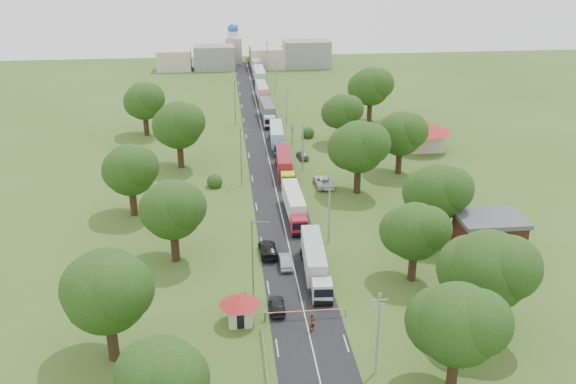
{
  "coord_description": "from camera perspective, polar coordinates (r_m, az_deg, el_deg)",
  "views": [
    {
      "loc": [
        -8.22,
        -84.48,
        40.2
      ],
      "look_at": [
        1.12,
        4.27,
        3.0
      ],
      "focal_mm": 40.0,
      "sensor_mm": 36.0,
      "label": 1
    }
  ],
  "objects": [
    {
      "name": "pedestrian_booth",
      "position": [
        73.84,
        -3.81,
        -9.59
      ],
      "size": [
        1.1,
        1.06,
        1.79
      ],
      "primitive_type": "imported",
      "rotation": [
        0.0,
        0.0,
        -0.63
      ],
      "color": "gray",
      "rests_on": "ground"
    },
    {
      "name": "house_cream",
      "position": [
        126.11,
        11.96,
        5.28
      ],
      "size": [
        10.08,
        10.08,
        5.8
      ],
      "color": "#BCAF9C",
      "rests_on": "ground"
    },
    {
      "name": "car_lane_mid",
      "position": [
        81.98,
        -0.21,
        -6.16
      ],
      "size": [
        1.56,
        4.42,
        1.45
      ],
      "primitive_type": "imported",
      "rotation": [
        0.0,
        0.0,
        3.14
      ],
      "color": "gray",
      "rests_on": "ground"
    },
    {
      "name": "guard_rail",
      "position": [
        63.84,
        -1.85,
        -16.42
      ],
      "size": [
        0.1,
        17.0,
        1.7
      ],
      "primitive_type": null,
      "color": "slate",
      "rests_on": "ground"
    },
    {
      "name": "distant_town",
      "position": [
        198.12,
        -3.4,
        11.91
      ],
      "size": [
        52.0,
        8.0,
        8.0
      ],
      "color": "gray",
      "rests_on": "ground"
    },
    {
      "name": "house_brick",
      "position": [
        88.52,
        17.42,
        -3.59
      ],
      "size": [
        8.6,
        6.6,
        5.2
      ],
      "color": "maroon",
      "rests_on": "ground"
    },
    {
      "name": "tree_12",
      "position": [
        114.59,
        -9.71,
        5.9
      ],
      "size": [
        9.6,
        9.6,
        12.05
      ],
      "color": "#382616",
      "rests_on": "ground"
    },
    {
      "name": "truck_2",
      "position": [
        110.89,
        -0.33,
        2.47
      ],
      "size": [
        2.84,
        13.62,
        3.76
      ],
      "color": "yellow",
      "rests_on": "ground"
    },
    {
      "name": "tree_11",
      "position": [
        96.51,
        -13.86,
        1.96
      ],
      "size": [
        8.8,
        8.8,
        11.07
      ],
      "color": "#382616",
      "rests_on": "ground"
    },
    {
      "name": "pole_4",
      "position": [
        165.91,
        -1.14,
        10.26
      ],
      "size": [
        1.6,
        0.24,
        9.0
      ],
      "color": "gray",
      "rests_on": "ground"
    },
    {
      "name": "pole_3",
      "position": [
        138.81,
        -0.14,
        7.8
      ],
      "size": [
        1.6,
        0.24,
        9.0
      ],
      "color": "gray",
      "rests_on": "ground"
    },
    {
      "name": "truck_6",
      "position": [
        176.6,
        -2.53,
        10.19
      ],
      "size": [
        2.68,
        15.11,
        4.19
      ],
      "color": "#296E29",
      "rests_on": "ground"
    },
    {
      "name": "tree_8",
      "position": [
        54.59,
        -11.23,
        -15.88
      ],
      "size": [
        8.0,
        8.0,
        10.1
      ],
      "color": "#382616",
      "rests_on": "ground"
    },
    {
      "name": "tree_10",
      "position": [
        81.88,
        -10.25,
        -1.5
      ],
      "size": [
        8.8,
        8.8,
        11.07
      ],
      "color": "#382616",
      "rests_on": "ground"
    },
    {
      "name": "truck_1",
      "position": [
        94.72,
        0.57,
        -1.17
      ],
      "size": [
        2.49,
        13.48,
        3.73
      ],
      "color": "#B21429",
      "rests_on": "ground"
    },
    {
      "name": "pole_0",
      "position": [
        62.44,
        7.97,
        -12.29
      ],
      "size": [
        1.6,
        0.24,
        9.0
      ],
      "color": "gray",
      "rests_on": "ground"
    },
    {
      "name": "pole_1",
      "position": [
        86.33,
        3.68,
        -1.71
      ],
      "size": [
        1.6,
        0.24,
        9.0
      ],
      "color": "gray",
      "rests_on": "ground"
    },
    {
      "name": "truck_3",
      "position": [
        125.74,
        -0.99,
        4.94
      ],
      "size": [
        2.89,
        13.7,
        3.79
      ],
      "color": "#195F9A",
      "rests_on": "ground"
    },
    {
      "name": "car_lane_front",
      "position": [
        73.13,
        -0.98,
        -10.04
      ],
      "size": [
        1.74,
        4.28,
        1.45
      ],
      "primitive_type": "imported",
      "rotation": [
        0.0,
        0.0,
        3.14
      ],
      "color": "black",
      "rests_on": "ground"
    },
    {
      "name": "tree_7",
      "position": [
        142.18,
        7.34,
        9.29
      ],
      "size": [
        9.6,
        9.6,
        12.05
      ],
      "color": "#382616",
      "rests_on": "ground"
    },
    {
      "name": "tree_1",
      "position": [
        68.71,
        17.34,
        -6.59
      ],
      "size": [
        9.6,
        9.6,
        12.05
      ],
      "color": "#382616",
      "rests_on": "ground"
    },
    {
      "name": "truck_5",
      "position": [
        160.01,
        -2.31,
        8.84
      ],
      "size": [
        2.62,
        14.31,
        3.97
      ],
      "color": "red",
      "rests_on": "ground"
    },
    {
      "name": "road",
      "position": [
        112.25,
        -1.41,
        1.64
      ],
      "size": [
        8.0,
        200.0,
        0.04
      ],
      "primitive_type": "cube",
      "color": "black",
      "rests_on": "ground"
    },
    {
      "name": "lamp_1",
      "position": [
        105.39,
        -4.12,
        3.37
      ],
      "size": [
        2.03,
        0.22,
        10.0
      ],
      "color": "slate",
      "rests_on": "ground"
    },
    {
      "name": "church",
      "position": [
        205.5,
        -4.87,
        12.8
      ],
      "size": [
        5.0,
        5.0,
        12.3
      ],
      "color": "#BCAF9C",
      "rests_on": "ground"
    },
    {
      "name": "car_verge_far",
      "position": [
        119.49,
        1.3,
        3.33
      ],
      "size": [
        2.16,
        4.38,
        1.43
      ],
      "primitive_type": "imported",
      "rotation": [
        0.0,
        0.0,
        3.26
      ],
      "color": "slate",
      "rests_on": "ground"
    },
    {
      "name": "info_sign",
      "position": [
        125.86,
        0.38,
        5.44
      ],
      "size": [
        0.12,
        3.1,
        4.1
      ],
      "color": "slate",
      "rests_on": "ground"
    },
    {
      "name": "tree_2",
      "position": [
        77.86,
        11.21,
        -3.41
      ],
      "size": [
        8.0,
        8.0,
        10.1
      ],
      "color": "#382616",
      "rests_on": "ground"
    },
    {
      "name": "tree_6",
      "position": [
        126.41,
        4.83,
        7.13
      ],
      "size": [
        8.0,
        8.0,
        10.1
      ],
      "color": "#382616",
      "rests_on": "ground"
    },
    {
      "name": "truck_8",
      "position": [
        209.3,
        -3.12,
        12.08
      ],
      "size": [
        2.44,
        13.63,
        3.78
      ],
      "color": "brown",
      "rests_on": "ground"
    },
    {
      "name": "lamp_0",
      "position": [
        73.26,
        -3.06,
        -5.63
      ],
      "size": [
        2.03,
        0.22,
        10.0
      ],
      "color": "slate",
      "rests_on": "ground"
    },
    {
      "name": "truck_4",
      "position": [
        143.07,
        -1.83,
        7.17
      ],
      "size": [
        2.88,
        14.31,
        3.96
      ],
      "color": "#B7B7B7",
      "rests_on": "ground"
    },
    {
      "name": "tree_4",
      "position": [
        102.25,
        6.29,
        4.05
      ],
      "size": [
        9.6,
        9.6,
        12.05
      ],
      "color": "#382616",
      "rests_on": "ground"
    },
    {
      "name": "pole_5",
      "position": [
        193.27,
        -1.88,
        12.03
      ],
      "size": [
        1.6,
        0.24,
        9.0
      ],
      "color": "gray",
      "rests_on": "ground"
    },
    {
      "name": "tree_5",
      "position": [
        111.96,
        9.97,
        5.15
      ],
      "size": [
        8.8,
        8.8,
        11.07
      ],
      "color": "#382616",
      "rests_on": "ground"
    },
    {
      "name": "tree_13",
      "position": [
        134.7,
        -12.68,
        7.91
      ],
      "size": [
        8.8,
        8.8,
        11.07
      ],
      "color": "#382616",
      "rests_on": "ground"
    },
    {
      "name": "guard_booth",
      "position": [
        70.61,
        -4.3,
        -10.04
      ],
      "size": [
        4.4,
        4.4,
        3.45
      ],
      "color": "#BCAF9C",
      "rests_on": "ground"
    },
    {
      "name": "tree_9",
      "position": [
        64.6,
        -15.85,
        -8.39
      ],
      "size": [
        9.6,
        9.6,
        12.05
      ],
      "color": "#382616",
      "rests_on": "ground"
    },
    {
      "name": "pedestrian_near",
      "position": [
        69.77,
        2.18,
        -11.61
      ],
      "size": [
        0.84,
        0.81,
        1.93
      ],
      "primitive_type": "imported",
      "rotation": [
        0.0,
        0.0,
        0.71
      ],
      "color": "gray",
      "rests_on": "ground"
    },
    {
      "name": "pole_2",
      "position": [
        112.15,
        1.33,
        4.16
      ],
      "size": [
        1.6,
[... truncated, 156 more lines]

